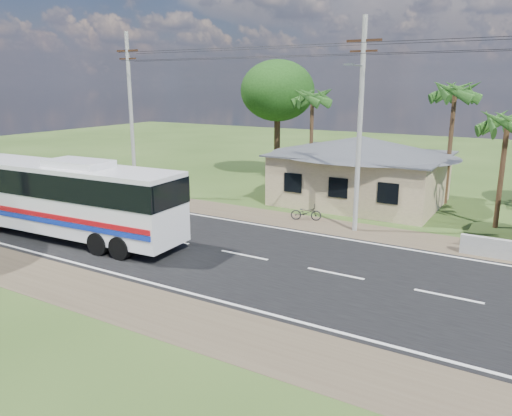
{
  "coord_description": "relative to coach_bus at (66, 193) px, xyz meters",
  "views": [
    {
      "loc": [
        11.6,
        -18.52,
        7.77
      ],
      "look_at": [
        0.04,
        1.0,
        2.06
      ],
      "focal_mm": 35.0,
      "sensor_mm": 36.0,
      "label": 1
    }
  ],
  "objects": [
    {
      "name": "coach_bus",
      "position": [
        0.0,
        0.0,
        0.0
      ],
      "size": [
        13.42,
        3.52,
        4.13
      ],
      "rotation": [
        0.0,
        0.0,
        0.05
      ],
      "color": "silver",
      "rests_on": "ground"
    },
    {
      "name": "house",
      "position": [
        10.19,
        15.29,
        0.28
      ],
      "size": [
        12.4,
        10.0,
        5.0
      ],
      "color": "tan",
      "rests_on": "ground"
    },
    {
      "name": "palm_near",
      "position": [
        18.69,
        13.29,
        3.35
      ],
      "size": [
        2.8,
        2.8,
        6.7
      ],
      "color": "#47301E",
      "rests_on": "ground"
    },
    {
      "name": "motorcycle",
      "position": [
        9.03,
        9.32,
        -1.89
      ],
      "size": [
        1.87,
        1.21,
        0.93
      ],
      "primitive_type": "imported",
      "rotation": [
        0.0,
        0.0,
        1.94
      ],
      "color": "black",
      "rests_on": "ground"
    },
    {
      "name": "ground",
      "position": [
        9.19,
        2.29,
        -2.36
      ],
      "size": [
        120.0,
        120.0,
        0.0
      ],
      "primitive_type": "plane",
      "color": "#294017",
      "rests_on": "ground"
    },
    {
      "name": "tree_behind_house",
      "position": [
        1.19,
        20.29,
        4.76
      ],
      "size": [
        6.0,
        6.0,
        9.61
      ],
      "color": "#47301E",
      "rests_on": "ground"
    },
    {
      "name": "palm_mid",
      "position": [
        15.19,
        17.79,
        4.8
      ],
      "size": [
        2.8,
        2.8,
        8.2
      ],
      "color": "#47301E",
      "rests_on": "ground"
    },
    {
      "name": "palm_far",
      "position": [
        5.19,
        18.29,
        4.32
      ],
      "size": [
        2.8,
        2.8,
        7.7
      ],
      "color": "#47301E",
      "rests_on": "ground"
    },
    {
      "name": "road",
      "position": [
        9.19,
        2.29,
        -2.35
      ],
      "size": [
        120.0,
        16.0,
        0.03
      ],
      "color": "black",
      "rests_on": "ground"
    },
    {
      "name": "utility_poles",
      "position": [
        11.86,
        8.78,
        3.41
      ],
      "size": [
        32.8,
        2.22,
        11.0
      ],
      "color": "#9E9E99",
      "rests_on": "ground"
    }
  ]
}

